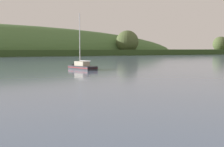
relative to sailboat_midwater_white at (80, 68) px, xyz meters
The scene contains 1 object.
sailboat_midwater_white is the anchor object (origin of this frame).
Camera 1 is at (-11.11, 14.47, 4.35)m, focal length 49.29 mm.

